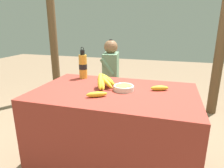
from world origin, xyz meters
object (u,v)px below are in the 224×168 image
at_px(banana_bunch_green, 154,85).
at_px(loose_banana_front, 97,94).
at_px(banana_bunch_ripe, 104,80).
at_px(support_post_far, 222,38).
at_px(support_post_near, 53,35).
at_px(wooden_bench, 121,90).
at_px(serving_bowl, 124,87).
at_px(seated_vendor, 108,72).
at_px(water_bottle, 83,66).
at_px(loose_banana_side, 160,88).

bearing_deg(banana_bunch_green, loose_banana_front, -103.62).
distance_m(banana_bunch_ripe, support_post_far, 1.96).
distance_m(loose_banana_front, support_post_near, 2.32).
height_order(loose_banana_front, banana_bunch_green, loose_banana_front).
relative_size(loose_banana_front, wooden_bench, 0.10).
distance_m(serving_bowl, seated_vendor, 1.22).
relative_size(serving_bowl, loose_banana_front, 1.07).
distance_m(serving_bowl, wooden_bench, 1.26).
bearing_deg(loose_banana_front, seated_vendor, 104.11).
xyz_separation_m(loose_banana_front, support_post_far, (1.17, 1.77, 0.33)).
xyz_separation_m(seated_vendor, support_post_far, (1.50, 0.45, 0.48)).
xyz_separation_m(loose_banana_front, seated_vendor, (-0.33, 1.32, -0.15)).
height_order(banana_bunch_ripe, wooden_bench, banana_bunch_ripe).
height_order(wooden_bench, banana_bunch_green, banana_bunch_green).
bearing_deg(support_post_far, loose_banana_front, -123.51).
xyz_separation_m(water_bottle, seated_vendor, (-0.00, 0.83, -0.25)).
relative_size(banana_bunch_ripe, banana_bunch_green, 1.05).
bearing_deg(loose_banana_front, serving_bowl, 53.11).
bearing_deg(water_bottle, seated_vendor, 90.13).
relative_size(water_bottle, loose_banana_side, 2.04).
bearing_deg(support_post_near, seated_vendor, -21.76).
xyz_separation_m(banana_bunch_green, support_post_near, (-1.79, 0.41, 0.62)).
distance_m(support_post_near, support_post_far, 2.64).
bearing_deg(seated_vendor, support_post_far, -172.66).
relative_size(wooden_bench, seated_vendor, 1.47).
relative_size(banana_bunch_ripe, support_post_far, 0.13).
distance_m(loose_banana_front, support_post_far, 2.15).
relative_size(wooden_bench, support_post_near, 0.73).
distance_m(banana_bunch_green, support_post_far, 1.13).
bearing_deg(loose_banana_front, banana_bunch_ripe, 94.68).
bearing_deg(banana_bunch_green, loose_banana_side, -83.57).
relative_size(water_bottle, support_post_far, 0.14).
height_order(serving_bowl, water_bottle, water_bottle).
distance_m(loose_banana_side, wooden_bench, 1.29).
bearing_deg(serving_bowl, seated_vendor, 113.97).
distance_m(serving_bowl, banana_bunch_green, 1.19).
bearing_deg(support_post_far, loose_banana_side, -116.13).
height_order(serving_bowl, support_post_near, support_post_near).
bearing_deg(seated_vendor, support_post_near, -31.14).
relative_size(banana_bunch_ripe, serving_bowl, 1.65).
bearing_deg(banana_bunch_green, water_bottle, -127.14).
relative_size(banana_bunch_ripe, loose_banana_side, 1.83).
xyz_separation_m(banana_bunch_ripe, banana_bunch_green, (0.35, 1.11, -0.33)).
xyz_separation_m(loose_banana_front, banana_bunch_green, (0.33, 1.36, -0.29)).
relative_size(serving_bowl, seated_vendor, 0.16).
bearing_deg(loose_banana_side, water_bottle, 166.07).
distance_m(banana_bunch_ripe, serving_bowl, 0.19).
height_order(banana_bunch_ripe, serving_bowl, banana_bunch_ripe).
bearing_deg(loose_banana_front, wooden_bench, 96.12).
bearing_deg(wooden_bench, water_bottle, -101.94).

